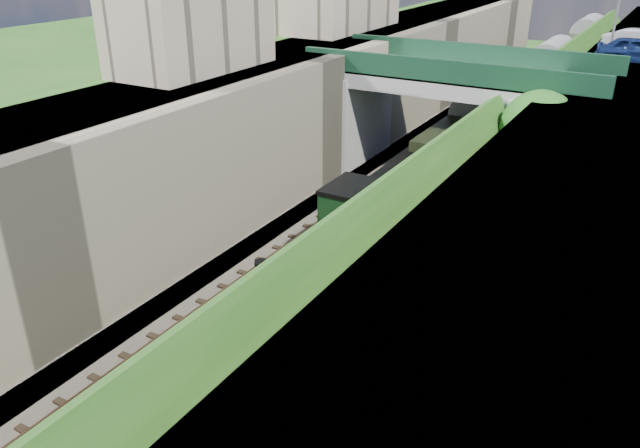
# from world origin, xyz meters

# --- Properties ---
(ground) EXTENTS (160.00, 160.00, 0.00)m
(ground) POSITION_xyz_m (0.00, 0.00, 0.00)
(ground) COLOR #1E4714
(ground) RESTS_ON ground
(trackbed) EXTENTS (10.00, 90.00, 0.20)m
(trackbed) POSITION_xyz_m (0.00, 20.00, 0.10)
(trackbed) COLOR #473F38
(trackbed) RESTS_ON ground
(retaining_wall) EXTENTS (1.00, 90.00, 7.00)m
(retaining_wall) POSITION_xyz_m (-5.50, 20.00, 3.50)
(retaining_wall) COLOR #756B56
(retaining_wall) RESTS_ON ground
(street_plateau_left) EXTENTS (6.00, 90.00, 7.00)m
(street_plateau_left) POSITION_xyz_m (-9.00, 20.00, 3.50)
(street_plateau_left) COLOR #262628
(street_plateau_left) RESTS_ON ground
(street_plateau_right) EXTENTS (8.00, 90.00, 6.25)m
(street_plateau_right) POSITION_xyz_m (9.50, 20.00, 3.12)
(street_plateau_right) COLOR #262628
(street_plateau_right) RESTS_ON ground
(embankment_slope) EXTENTS (4.46, 90.00, 6.36)m
(embankment_slope) POSITION_xyz_m (4.97, 16.90, 2.72)
(embankment_slope) COLOR #1E4714
(embankment_slope) RESTS_ON ground
(track_left) EXTENTS (2.50, 90.00, 0.20)m
(track_left) POSITION_xyz_m (-2.00, 20.00, 0.25)
(track_left) COLOR black
(track_left) RESTS_ON trackbed
(track_right) EXTENTS (2.50, 90.00, 0.20)m
(track_right) POSITION_xyz_m (1.20, 20.00, 0.25)
(track_right) COLOR black
(track_right) RESTS_ON trackbed
(road_bridge) EXTENTS (16.00, 6.40, 7.25)m
(road_bridge) POSITION_xyz_m (0.94, 24.00, 4.08)
(road_bridge) COLOR gray
(road_bridge) RESTS_ON ground
(building_near) EXTENTS (4.00, 8.00, 4.00)m
(building_near) POSITION_xyz_m (-9.50, 14.00, 9.00)
(building_near) COLOR gray
(building_near) RESTS_ON street_plateau_left
(tree) EXTENTS (3.60, 3.80, 6.60)m
(tree) POSITION_xyz_m (5.91, 19.94, 4.65)
(tree) COLOR black
(tree) RESTS_ON ground
(lamppost) EXTENTS (0.87, 0.15, 6.00)m
(lamppost) POSITION_xyz_m (7.04, 31.59, 9.57)
(lamppost) COLOR gray
(lamppost) RESTS_ON street_plateau_right
(car_blue) EXTENTS (4.43, 2.03, 1.47)m
(car_blue) POSITION_xyz_m (8.48, 30.82, 6.99)
(car_blue) COLOR #11204D
(car_blue) RESTS_ON street_plateau_right
(car_silver) EXTENTS (4.39, 2.05, 1.39)m
(car_silver) POSITION_xyz_m (8.27, 34.69, 6.95)
(car_silver) COLOR silver
(car_silver) RESTS_ON street_plateau_right
(locomotive) EXTENTS (3.10, 10.22, 3.83)m
(locomotive) POSITION_xyz_m (1.20, 8.00, 1.89)
(locomotive) COLOR black
(locomotive) RESTS_ON trackbed
(tender) EXTENTS (2.70, 6.00, 3.05)m
(tender) POSITION_xyz_m (1.20, 15.36, 1.62)
(tender) COLOR black
(tender) RESTS_ON trackbed
(coach_front) EXTENTS (2.90, 18.00, 3.70)m
(coach_front) POSITION_xyz_m (1.20, 27.96, 2.05)
(coach_front) COLOR black
(coach_front) RESTS_ON trackbed
(coach_middle) EXTENTS (2.90, 18.00, 3.70)m
(coach_middle) POSITION_xyz_m (1.20, 46.76, 2.05)
(coach_middle) COLOR black
(coach_middle) RESTS_ON trackbed
(coach_rear) EXTENTS (2.90, 18.00, 3.70)m
(coach_rear) POSITION_xyz_m (1.20, 65.56, 2.05)
(coach_rear) COLOR black
(coach_rear) RESTS_ON trackbed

